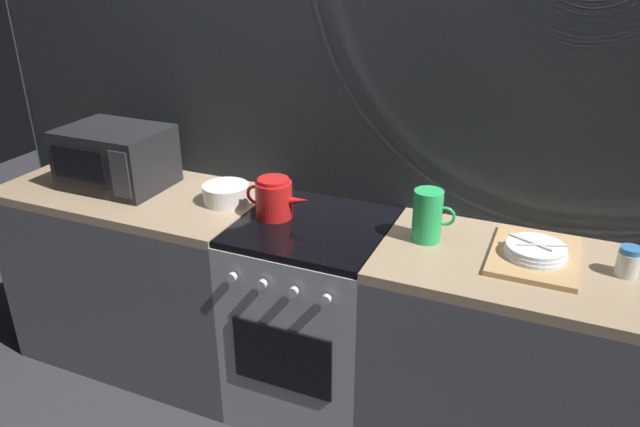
% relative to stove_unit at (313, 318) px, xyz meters
% --- Properties ---
extents(ground_plane, '(8.00, 8.00, 0.00)m').
position_rel_stove_unit_xyz_m(ground_plane, '(0.00, 0.00, -0.45)').
color(ground_plane, '#2D2D33').
extents(back_wall, '(3.60, 0.05, 2.40)m').
position_rel_stove_unit_xyz_m(back_wall, '(0.00, 0.32, 0.75)').
color(back_wall, gray).
rests_on(back_wall, ground_plane).
extents(counter_left, '(1.20, 0.60, 0.90)m').
position_rel_stove_unit_xyz_m(counter_left, '(-0.90, 0.00, 0.00)').
color(counter_left, '#515459').
rests_on(counter_left, ground_plane).
extents(stove_unit, '(0.60, 0.63, 0.90)m').
position_rel_stove_unit_xyz_m(stove_unit, '(0.00, 0.00, 0.00)').
color(stove_unit, '#9E9EA3').
rests_on(stove_unit, ground_plane).
extents(counter_right, '(1.20, 0.60, 0.90)m').
position_rel_stove_unit_xyz_m(counter_right, '(0.90, 0.00, 0.00)').
color(counter_right, '#515459').
rests_on(counter_right, ground_plane).
extents(microwave, '(0.46, 0.35, 0.27)m').
position_rel_stove_unit_xyz_m(microwave, '(-0.99, 0.03, 0.59)').
color(microwave, black).
rests_on(microwave, counter_left).
extents(kettle, '(0.28, 0.15, 0.17)m').
position_rel_stove_unit_xyz_m(kettle, '(-0.17, -0.00, 0.53)').
color(kettle, red).
rests_on(kettle, stove_unit).
extents(mixing_bowl, '(0.20, 0.20, 0.08)m').
position_rel_stove_unit_xyz_m(mixing_bowl, '(-0.43, 0.05, 0.49)').
color(mixing_bowl, silver).
rests_on(mixing_bowl, counter_left).
extents(pitcher, '(0.16, 0.11, 0.20)m').
position_rel_stove_unit_xyz_m(pitcher, '(0.45, 0.04, 0.55)').
color(pitcher, green).
rests_on(pitcher, counter_right).
extents(dish_pile, '(0.30, 0.40, 0.07)m').
position_rel_stove_unit_xyz_m(dish_pile, '(0.84, 0.05, 0.47)').
color(dish_pile, tan).
rests_on(dish_pile, counter_right).
extents(spice_jar, '(0.08, 0.08, 0.10)m').
position_rel_stove_unit_xyz_m(spice_jar, '(1.14, 0.05, 0.50)').
color(spice_jar, silver).
rests_on(spice_jar, counter_right).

